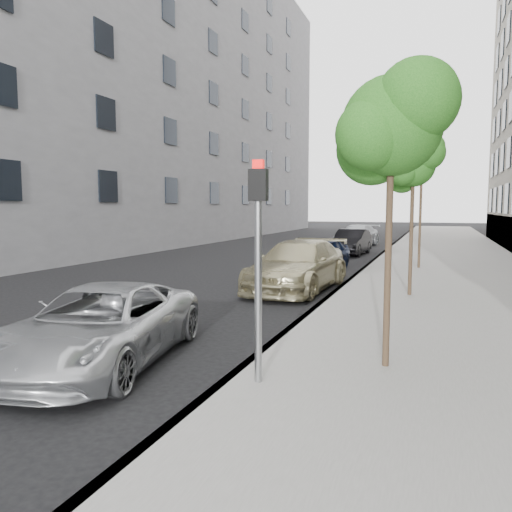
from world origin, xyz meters
The scene contains 13 objects.
ground centered at (0.00, 0.00, 0.00)m, with size 160.00×160.00×0.00m, color black.
sidewalk centered at (4.30, 24.00, 0.07)m, with size 6.40×72.00×0.14m, color gray.
curb centered at (1.18, 24.00, 0.07)m, with size 0.15×72.00×0.14m, color #9E9B93.
opposite_building centered at (-20.00, 18.00, 12.00)m, with size 18.00×70.00×24.00m, color gray.
tree_near centered at (3.23, 1.50, 3.70)m, with size 1.77×1.57×4.43m.
tree_mid centered at (3.23, 8.00, 3.63)m, with size 1.54×1.34×4.26m.
tree_far centered at (3.23, 14.50, 4.50)m, with size 1.58×1.38×5.15m.
signal_pole centered at (1.63, 0.19, 2.03)m, with size 0.26×0.20×3.01m.
minivan centered at (-1.17, 0.48, 0.63)m, with size 2.08×4.52×1.26m, color silver.
suv centered at (-0.10, 8.52, 0.75)m, with size 2.10×5.16×1.50m, color tan.
sedan_blue centered at (-0.54, 13.59, 0.64)m, with size 1.52×3.78×1.29m, color #0F1934.
sedan_black centered at (-0.42, 20.34, 0.68)m, with size 1.43×4.10×1.35m, color black.
sedan_rear centered at (-1.03, 26.22, 0.69)m, with size 1.93×4.75×1.38m, color #B0B4B9.
Camera 1 is at (3.88, -6.06, 2.53)m, focal length 35.00 mm.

